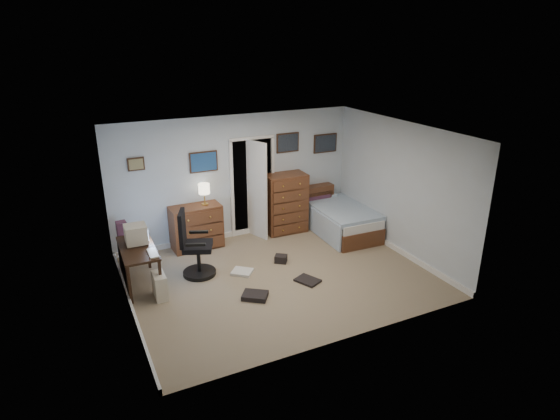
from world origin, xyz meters
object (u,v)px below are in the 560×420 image
(office_chair, at_px, (194,251))
(bed, at_px, (339,218))
(computer_desk, at_px, (133,257))
(tall_dresser, at_px, (285,203))
(low_dresser, at_px, (196,227))

(office_chair, height_order, bed, office_chair)
(office_chair, xyz_separation_m, bed, (3.27, 0.54, -0.16))
(computer_desk, relative_size, bed, 0.61)
(tall_dresser, height_order, bed, tall_dresser)
(office_chair, relative_size, bed, 0.60)
(office_chair, bearing_deg, tall_dresser, 46.95)
(computer_desk, bearing_deg, low_dresser, 38.29)
(low_dresser, bearing_deg, office_chair, -110.44)
(bed, bearing_deg, office_chair, -168.89)
(computer_desk, relative_size, low_dresser, 1.23)
(office_chair, distance_m, tall_dresser, 2.51)
(office_chair, bearing_deg, computer_desk, -161.62)
(tall_dresser, bearing_deg, bed, -25.41)
(tall_dresser, xyz_separation_m, bed, (1.00, -0.52, -0.33))
(office_chair, xyz_separation_m, low_dresser, (0.35, 1.08, -0.03))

